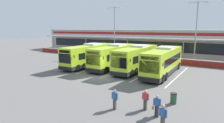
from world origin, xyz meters
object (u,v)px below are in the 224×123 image
Objects in this scene: coach_bus_leftmost at (90,55)px; lamp_post_centre at (196,29)px; coach_bus_centre at (137,58)px; pedestrian_with_handbag at (157,105)px; pedestrian_in_dark_coat at (115,99)px; pedestrian_child at (145,99)px; lamp_post_west at (114,29)px; litter_bin at (174,98)px; coach_bus_left_centre at (115,56)px; pedestrian_near_bin at (163,116)px; coach_bus_right_centre at (163,61)px.

lamp_post_centre reaches higher than coach_bus_leftmost.
coach_bus_leftmost and coach_bus_centre have the same top height.
pedestrian_with_handbag is 1.00× the size of pedestrian_in_dark_coat.
pedestrian_in_dark_coat is at bearing -72.28° from coach_bus_centre.
lamp_post_west reaches higher than pedestrian_child.
lamp_post_centre is 11.83× the size of litter_bin.
coach_bus_leftmost reaches higher than pedestrian_in_dark_coat.
coach_bus_left_centre is at bearing 129.23° from pedestrian_child.
pedestrian_with_handbag and pedestrian_near_bin have the same top height.
pedestrian_in_dark_coat is 4.23m from pedestrian_near_bin.
coach_bus_left_centre reaches higher than litter_bin.
pedestrian_near_bin is 26.41m from lamp_post_centre.
coach_bus_left_centre is 18.06m from pedestrian_with_handbag.
coach_bus_left_centre reaches higher than pedestrian_in_dark_coat.
coach_bus_right_centre is (8.24, -0.49, 0.00)m from coach_bus_left_centre.
lamp_post_centre is (-1.16, 24.28, 5.43)m from pedestrian_with_handbag.
litter_bin is (-0.45, 4.55, -0.41)m from pedestrian_near_bin.
pedestrian_child is at bearing 29.61° from pedestrian_in_dark_coat.
litter_bin is at bearing 44.39° from pedestrian_in_dark_coat.
coach_bus_right_centre is at bearing 100.77° from pedestrian_child.
lamp_post_centre is at bearing 78.02° from coach_bus_right_centre.
litter_bin is at bearing 95.70° from pedestrian_near_bin.
pedestrian_near_bin is 4.59m from litter_bin.
coach_bus_leftmost is 1.00× the size of coach_bus_centre.
pedestrian_near_bin is at bearing -46.76° from pedestrian_child.
litter_bin is (3.95, -10.12, -1.32)m from coach_bus_right_centre.
lamp_post_west reaches higher than pedestrian_with_handbag.
litter_bin is at bearing -52.43° from coach_bus_centre.
pedestrian_with_handbag is at bearing -30.75° from pedestrian_child.
pedestrian_in_dark_coat is (8.53, -14.19, -0.91)m from coach_bus_left_centre.
coach_bus_right_centre is 13.13× the size of litter_bin.
coach_bus_left_centre is 1.11× the size of lamp_post_west.
pedestrian_near_bin is 32.29m from lamp_post_west.
pedestrian_in_dark_coat is at bearing -135.61° from litter_bin.
coach_bus_right_centre reaches higher than litter_bin.
pedestrian_in_dark_coat is at bearing -45.72° from coach_bus_leftmost.
pedestrian_in_dark_coat reaches higher than litter_bin.
coach_bus_right_centre is at bearing 104.90° from pedestrian_with_handbag.
coach_bus_leftmost is 1.00× the size of coach_bus_left_centre.
lamp_post_centre reaches higher than coach_bus_centre.
litter_bin is (12.19, -10.61, -1.32)m from coach_bus_left_centre.
pedestrian_with_handbag is at bearing -49.34° from coach_bus_left_centre.
pedestrian_with_handbag is 0.15× the size of lamp_post_west.
coach_bus_right_centre is at bearing 91.24° from pedestrian_in_dark_coat.
lamp_post_centre reaches higher than pedestrian_near_bin.
coach_bus_right_centre is 13.68m from pedestrian_with_handbag.
pedestrian_in_dark_coat is at bearing -94.75° from lamp_post_centre.
coach_bus_left_centre is 8.25m from coach_bus_right_centre.
pedestrian_in_dark_coat is at bearing -58.94° from lamp_post_west.
pedestrian_with_handbag is at bearing 9.06° from pedestrian_in_dark_coat.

